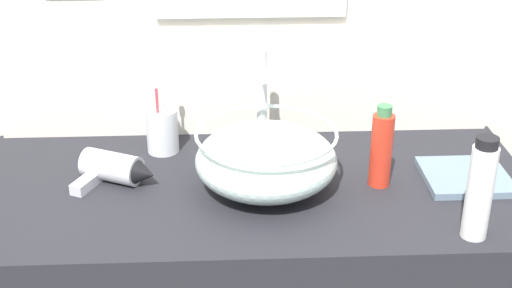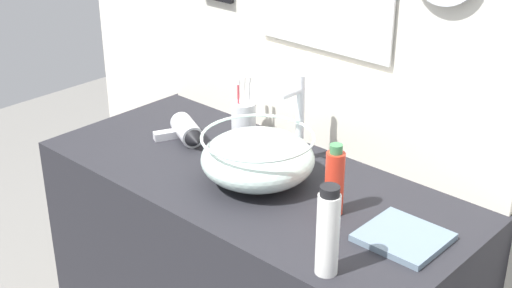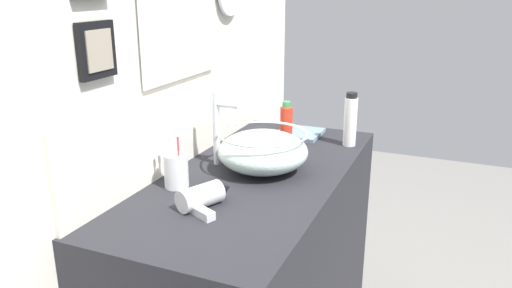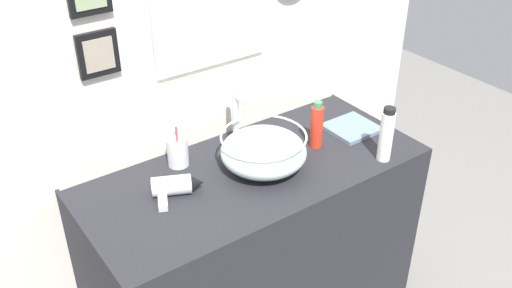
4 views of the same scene
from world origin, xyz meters
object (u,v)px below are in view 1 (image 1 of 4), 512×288
Objects in this scene: hair_drier at (116,169)px; shampoo_bottle at (381,148)px; toothbrush_cup at (162,130)px; faucet at (262,98)px; hand_towel at (465,176)px; glass_bowl_sink at (266,159)px; spray_bottle at (480,189)px.

shampoo_bottle is (0.58, -0.04, 0.06)m from hair_drier.
hair_drier is at bearing -121.57° from toothbrush_cup.
toothbrush_cup is at bearing 173.21° from faucet.
hand_towel is (0.20, 0.01, -0.08)m from shampoo_bottle.
hair_drier is (-0.33, 0.04, -0.04)m from glass_bowl_sink.
faucet reaches higher than glass_bowl_sink.
toothbrush_cup is 0.75m from spray_bottle.
toothbrush_cup is (-0.24, 0.03, -0.09)m from faucet.
hand_towel is at bearing -1.81° from hair_drier.
faucet is at bearing 161.71° from hand_towel.
spray_bottle is (0.39, -0.21, 0.03)m from glass_bowl_sink.
faucet is 0.37m from hair_drier.
spray_bottle reaches higher than hand_towel.
spray_bottle is at bearing -43.66° from faucet.
hand_towel is (0.06, 0.23, -0.10)m from spray_bottle.
hand_towel is at bearing 76.36° from spray_bottle.
shampoo_bottle is (0.25, -0.16, -0.06)m from faucet.
glass_bowl_sink is 0.18m from faucet.
hand_towel is at bearing 3.71° from shampoo_bottle.
faucet is 0.30m from shampoo_bottle.
spray_bottle is at bearing -27.90° from glass_bowl_sink.
faucet is (0.00, 0.17, 0.07)m from glass_bowl_sink.
hair_drier is 0.91× the size of spray_bottle.
spray_bottle is 0.25m from hand_towel.
glass_bowl_sink is 1.45× the size of spray_bottle.
shampoo_bottle is at bearing 1.37° from glass_bowl_sink.
hand_towel is at bearing -18.29° from faucet.
faucet is 1.34× the size of toothbrush_cup.
faucet reaches higher than shampoo_bottle.
faucet is 0.26m from toothbrush_cup.
glass_bowl_sink is at bearing -90.00° from faucet.
faucet is at bearing 20.47° from hair_drier.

